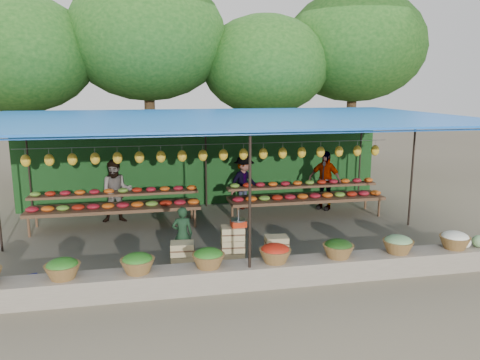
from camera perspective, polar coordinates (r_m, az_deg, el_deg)
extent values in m
plane|color=#685E4D|center=(11.07, -2.14, -6.95)|extent=(60.00, 60.00, 0.00)
cube|color=slate|center=(8.47, 0.94, -11.46)|extent=(10.60, 0.55, 0.40)
cylinder|color=black|center=(7.94, 1.20, -3.88)|extent=(0.05, 0.05, 2.80)
cylinder|color=black|center=(12.41, 20.25, 1.03)|extent=(0.05, 0.05, 2.80)
cylinder|color=black|center=(13.79, -24.39, 1.71)|extent=(0.05, 0.05, 2.80)
cylinder|color=black|center=(13.54, -4.18, 2.55)|extent=(0.05, 0.05, 2.80)
cylinder|color=black|center=(14.92, 14.45, 3.05)|extent=(0.05, 0.05, 2.80)
cube|color=blue|center=(10.53, -2.25, 7.66)|extent=(10.80, 6.60, 0.04)
cube|color=blue|center=(8.58, -0.08, 5.58)|extent=(10.80, 2.19, 0.26)
cube|color=blue|center=(12.51, -3.73, 7.44)|extent=(10.80, 2.19, 0.26)
cylinder|color=gray|center=(11.98, -3.31, 4.38)|extent=(9.60, 0.01, 0.01)
ellipsoid|color=yellow|center=(12.23, -24.67, 2.16)|extent=(0.23, 0.17, 0.30)
ellipsoid|color=yellow|center=(12.12, -22.23, 2.28)|extent=(0.23, 0.17, 0.30)
ellipsoid|color=yellow|center=(12.03, -19.75, 2.40)|extent=(0.23, 0.17, 0.30)
ellipsoid|color=yellow|center=(11.96, -17.24, 2.51)|extent=(0.23, 0.17, 0.30)
ellipsoid|color=yellow|center=(11.92, -14.71, 2.62)|extent=(0.23, 0.17, 0.30)
ellipsoid|color=yellow|center=(11.90, -12.16, 2.73)|extent=(0.23, 0.17, 0.30)
ellipsoid|color=yellow|center=(11.90, -9.61, 2.83)|extent=(0.23, 0.17, 0.30)
ellipsoid|color=yellow|center=(11.93, -7.07, 2.92)|extent=(0.23, 0.17, 0.30)
ellipsoid|color=yellow|center=(11.98, -4.54, 3.01)|extent=(0.23, 0.17, 0.30)
ellipsoid|color=yellow|center=(12.06, -2.04, 3.09)|extent=(0.23, 0.17, 0.30)
ellipsoid|color=yellow|center=(12.15, 0.42, 3.17)|extent=(0.23, 0.17, 0.30)
ellipsoid|color=yellow|center=(12.27, 2.85, 3.24)|extent=(0.23, 0.17, 0.30)
ellipsoid|color=yellow|center=(12.41, 5.22, 3.30)|extent=(0.23, 0.17, 0.30)
ellipsoid|color=yellow|center=(12.57, 7.54, 3.35)|extent=(0.23, 0.17, 0.30)
ellipsoid|color=yellow|center=(12.76, 9.79, 3.40)|extent=(0.23, 0.17, 0.30)
ellipsoid|color=yellow|center=(12.96, 11.98, 3.44)|extent=(0.23, 0.17, 0.30)
ellipsoid|color=yellow|center=(13.17, 14.10, 3.47)|extent=(0.23, 0.17, 0.30)
ellipsoid|color=yellow|center=(13.41, 16.14, 3.50)|extent=(0.23, 0.17, 0.30)
ellipsoid|color=#2B701E|center=(8.27, -20.86, -9.72)|extent=(0.52, 0.52, 0.23)
ellipsoid|color=#2B701E|center=(8.15, -12.40, -9.52)|extent=(0.52, 0.52, 0.23)
ellipsoid|color=#2B701E|center=(8.21, -3.89, -9.12)|extent=(0.52, 0.52, 0.23)
ellipsoid|color=#AF1E0E|center=(8.43, 4.31, -8.54)|extent=(0.52, 0.52, 0.23)
ellipsoid|color=#1C4312|center=(8.82, 11.90, -7.85)|extent=(0.52, 0.52, 0.23)
ellipsoid|color=#74A567|center=(9.35, 18.73, -7.11)|extent=(0.52, 0.52, 0.23)
ellipsoid|color=white|center=(9.99, 24.73, -6.37)|extent=(0.52, 0.52, 0.23)
cube|color=#1B4C1E|center=(13.81, -4.31, 2.09)|extent=(10.60, 0.06, 2.50)
cylinder|color=#322012|center=(16.68, -24.75, 5.24)|extent=(0.36, 0.36, 3.97)
ellipsoid|color=#123E10|center=(16.64, -25.49, 13.75)|extent=(4.77, 4.77, 3.69)
cylinder|color=#322012|center=(16.62, -10.88, 6.96)|extent=(0.36, 0.36, 4.48)
ellipsoid|color=#123E10|center=(16.64, -11.26, 16.61)|extent=(5.39, 5.39, 4.17)
cylinder|color=#322012|center=(16.88, 2.96, 5.91)|extent=(0.36, 0.36, 3.71)
ellipsoid|color=#123E10|center=(16.81, 3.04, 13.80)|extent=(4.47, 4.47, 3.45)
cylinder|color=#322012|center=(18.40, 13.35, 7.08)|extent=(0.36, 0.36, 4.35)
ellipsoid|color=#123E10|center=(18.40, 13.76, 15.55)|extent=(5.24, 5.24, 4.05)
cube|color=#523321|center=(12.08, -14.99, -3.30)|extent=(4.20, 0.95, 0.08)
cube|color=#523321|center=(12.30, -14.98, -1.68)|extent=(4.20, 0.35, 0.06)
cylinder|color=#523321|center=(12.05, -24.36, -5.22)|extent=(0.06, 0.06, 0.50)
cylinder|color=#523321|center=(11.78, -5.51, -4.58)|extent=(0.06, 0.06, 0.50)
cylinder|color=#523321|center=(12.80, -23.59, -4.20)|extent=(0.06, 0.06, 0.50)
cylinder|color=#523321|center=(12.55, -5.90, -3.58)|extent=(0.06, 0.06, 0.50)
ellipsoid|color=maroon|center=(12.18, -24.02, -3.30)|extent=(0.31, 0.26, 0.13)
ellipsoid|color=olive|center=(12.55, -23.69, -1.59)|extent=(0.26, 0.22, 0.12)
ellipsoid|color=#DE5813|center=(12.11, -22.40, -3.25)|extent=(0.31, 0.26, 0.13)
ellipsoid|color=#AF1E0E|center=(12.48, -22.12, -1.54)|extent=(0.26, 0.22, 0.12)
ellipsoid|color=olive|center=(12.05, -20.77, -3.20)|extent=(0.31, 0.26, 0.13)
ellipsoid|color=maroon|center=(12.42, -20.53, -1.48)|extent=(0.26, 0.22, 0.12)
ellipsoid|color=#AF1E0E|center=(11.99, -19.12, -3.15)|extent=(0.31, 0.26, 0.13)
ellipsoid|color=#DE5813|center=(12.37, -18.93, -1.42)|extent=(0.26, 0.22, 0.12)
ellipsoid|color=maroon|center=(11.95, -17.45, -3.10)|extent=(0.31, 0.26, 0.13)
ellipsoid|color=maroon|center=(12.32, -17.32, -1.36)|extent=(0.26, 0.22, 0.12)
ellipsoid|color=#DE5813|center=(11.92, -15.78, -3.04)|extent=(0.31, 0.26, 0.13)
ellipsoid|color=#DE5813|center=(12.29, -15.70, -1.30)|extent=(0.26, 0.22, 0.12)
ellipsoid|color=maroon|center=(11.89, -14.10, -2.98)|extent=(0.31, 0.26, 0.13)
ellipsoid|color=olive|center=(12.27, -14.07, -1.24)|extent=(0.26, 0.22, 0.12)
ellipsoid|color=#DE5813|center=(11.88, -12.41, -2.91)|extent=(0.31, 0.26, 0.13)
ellipsoid|color=#AF1E0E|center=(12.26, -12.44, -1.17)|extent=(0.26, 0.22, 0.12)
ellipsoid|color=olive|center=(11.88, -10.72, -2.85)|extent=(0.31, 0.26, 0.13)
ellipsoid|color=maroon|center=(12.25, -10.80, -1.11)|extent=(0.26, 0.22, 0.12)
ellipsoid|color=#AF1E0E|center=(11.89, -9.03, -2.78)|extent=(0.31, 0.26, 0.13)
ellipsoid|color=#DE5813|center=(12.26, -9.17, -1.04)|extent=(0.26, 0.22, 0.12)
ellipsoid|color=maroon|center=(11.90, -7.35, -2.71)|extent=(0.31, 0.26, 0.13)
ellipsoid|color=maroon|center=(12.28, -7.54, -0.97)|extent=(0.26, 0.22, 0.12)
ellipsoid|color=#DE5813|center=(11.93, -5.67, -2.63)|extent=(0.31, 0.26, 0.13)
ellipsoid|color=#DE5813|center=(12.31, -5.91, -0.91)|extent=(0.26, 0.22, 0.12)
cube|color=#523321|center=(12.75, 8.03, -2.22)|extent=(4.20, 0.95, 0.08)
cube|color=#523321|center=(12.97, 7.63, -0.71)|extent=(4.20, 0.35, 0.06)
cylinder|color=#523321|center=(11.94, -0.24, -4.30)|extent=(0.06, 0.06, 0.50)
cylinder|color=#523321|center=(13.24, 16.58, -3.21)|extent=(0.06, 0.06, 0.50)
cylinder|color=#523321|center=(12.70, -0.95, -3.34)|extent=(0.06, 0.06, 0.50)
cylinder|color=#523321|center=(13.92, 15.05, -2.40)|extent=(0.06, 0.06, 0.50)
ellipsoid|color=maroon|center=(12.10, -0.24, -2.38)|extent=(0.31, 0.26, 0.13)
ellipsoid|color=olive|center=(12.46, -0.65, -0.69)|extent=(0.26, 0.22, 0.12)
ellipsoid|color=#DE5813|center=(12.17, 1.38, -2.30)|extent=(0.31, 0.26, 0.13)
ellipsoid|color=#AF1E0E|center=(12.53, 0.93, -0.62)|extent=(0.26, 0.22, 0.12)
ellipsoid|color=olive|center=(12.25, 2.97, -2.22)|extent=(0.31, 0.26, 0.13)
ellipsoid|color=maroon|center=(12.61, 2.48, -0.55)|extent=(0.26, 0.22, 0.12)
ellipsoid|color=#AF1E0E|center=(12.34, 4.55, -2.14)|extent=(0.31, 0.26, 0.13)
ellipsoid|color=#DE5813|center=(12.70, 4.01, -0.48)|extent=(0.26, 0.22, 0.12)
ellipsoid|color=maroon|center=(12.44, 6.10, -2.06)|extent=(0.31, 0.26, 0.13)
ellipsoid|color=maroon|center=(12.80, 5.52, -0.42)|extent=(0.26, 0.22, 0.12)
ellipsoid|color=#DE5813|center=(12.54, 7.63, -1.97)|extent=(0.31, 0.26, 0.13)
ellipsoid|color=#DE5813|center=(12.90, 7.01, -0.35)|extent=(0.26, 0.22, 0.12)
ellipsoid|color=maroon|center=(12.66, 9.13, -1.89)|extent=(0.31, 0.26, 0.13)
ellipsoid|color=olive|center=(13.01, 8.47, -0.29)|extent=(0.26, 0.22, 0.12)
ellipsoid|color=#DE5813|center=(12.79, 10.60, -1.81)|extent=(0.31, 0.26, 0.13)
ellipsoid|color=#AF1E0E|center=(13.14, 9.91, -0.22)|extent=(0.26, 0.22, 0.12)
ellipsoid|color=olive|center=(12.92, 12.04, -1.73)|extent=(0.31, 0.26, 0.13)
ellipsoid|color=maroon|center=(13.27, 11.32, -0.16)|extent=(0.26, 0.22, 0.12)
ellipsoid|color=#AF1E0E|center=(13.06, 13.45, -1.65)|extent=(0.31, 0.26, 0.13)
ellipsoid|color=#DE5813|center=(13.40, 12.70, -0.10)|extent=(0.26, 0.22, 0.12)
ellipsoid|color=maroon|center=(13.21, 14.82, -1.57)|extent=(0.31, 0.26, 0.13)
ellipsoid|color=maroon|center=(13.55, 14.05, -0.04)|extent=(0.26, 0.22, 0.12)
ellipsoid|color=#DE5813|center=(13.37, 16.17, -1.49)|extent=(0.31, 0.26, 0.13)
ellipsoid|color=#DE5813|center=(13.70, 15.37, 0.02)|extent=(0.26, 0.22, 0.12)
cube|color=tan|center=(9.34, -7.01, -9.81)|extent=(0.48, 0.38, 0.25)
cube|color=tan|center=(9.25, -7.05, -8.31)|extent=(0.48, 0.38, 0.25)
cube|color=tan|center=(9.46, -0.88, -9.44)|extent=(0.48, 0.38, 0.25)
cube|color=tan|center=(9.37, -0.88, -7.96)|extent=(0.48, 0.38, 0.25)
cube|color=tan|center=(9.28, -0.89, -6.44)|extent=(0.48, 0.38, 0.25)
cube|color=tan|center=(9.65, 4.45, -9.03)|extent=(0.48, 0.38, 0.25)
cube|color=tan|center=(9.56, 4.47, -7.58)|extent=(0.48, 0.38, 0.25)
cube|color=red|center=(9.25, -0.19, -5.32)|extent=(0.29, 0.25, 0.12)
cylinder|color=gray|center=(9.23, -0.19, -4.89)|extent=(0.31, 0.31, 0.03)
cylinder|color=gray|center=(9.20, -0.19, -4.34)|extent=(0.03, 0.03, 0.21)
imported|color=#16311C|center=(9.49, -7.03, -6.61)|extent=(0.43, 0.30, 1.14)
imported|color=slate|center=(12.43, -14.80, -1.34)|extent=(0.81, 0.64, 1.64)
imported|color=slate|center=(13.38, 0.50, -0.28)|extent=(1.15, 0.98, 1.54)
imported|color=slate|center=(13.52, 10.29, -0.01)|extent=(0.97, 1.01, 1.69)
cube|color=navy|center=(8.98, -24.73, -11.66)|extent=(0.54, 0.47, 0.27)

